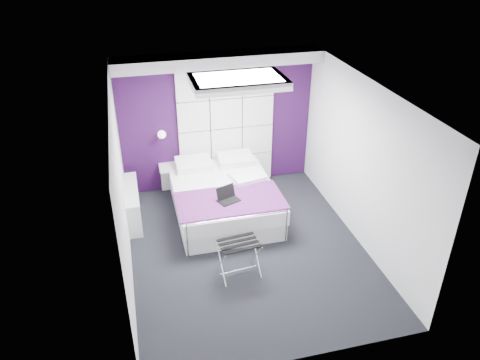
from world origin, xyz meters
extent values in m
plane|color=black|center=(0.00, 0.00, 0.00)|extent=(4.40, 4.40, 0.00)
plane|color=white|center=(0.00, 0.00, 2.60)|extent=(4.40, 4.40, 0.00)
plane|color=white|center=(0.00, 2.20, 1.30)|extent=(3.60, 0.00, 3.60)
plane|color=white|center=(-1.80, 0.00, 1.30)|extent=(0.00, 4.40, 4.40)
plane|color=white|center=(1.80, 0.00, 1.30)|extent=(0.00, 4.40, 4.40)
cube|color=#2F0D39|center=(0.00, 2.19, 1.30)|extent=(3.58, 0.02, 2.58)
cube|color=silver|center=(0.00, 1.95, 2.50)|extent=(3.58, 0.50, 0.20)
sphere|color=white|center=(-1.05, 2.06, 1.22)|extent=(0.15, 0.15, 0.15)
cube|color=silver|center=(-1.69, 1.30, 0.30)|extent=(0.22, 1.20, 0.60)
cube|color=silver|center=(-0.15, 1.07, 0.15)|extent=(1.65, 2.06, 0.31)
cube|color=white|center=(-0.15, 1.07, 0.44)|extent=(1.69, 2.10, 0.26)
cube|color=#43144C|center=(-0.15, 0.56, 0.58)|extent=(1.75, 0.93, 0.03)
cube|color=silver|center=(-0.93, 2.02, 0.55)|extent=(0.45, 0.35, 0.05)
cube|color=black|center=(-0.27, -0.54, 0.55)|extent=(0.57, 0.42, 0.01)
cube|color=black|center=(-0.18, 0.53, 0.61)|extent=(0.33, 0.23, 0.02)
cube|color=black|center=(-0.18, 0.65, 0.72)|extent=(0.33, 0.01, 0.22)
camera|label=1|loc=(-1.56, -5.72, 4.59)|focal=35.00mm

